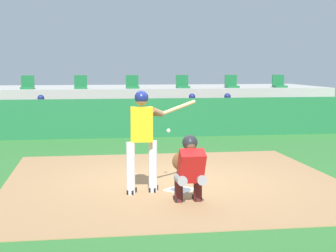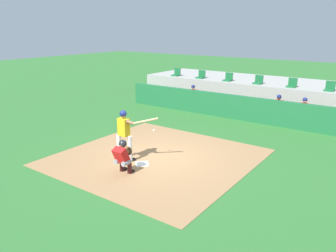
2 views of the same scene
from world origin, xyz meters
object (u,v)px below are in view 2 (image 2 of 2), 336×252
at_px(stadium_seat_4, 292,85).
at_px(batter_at_plate, 125,132).
at_px(stadium_seat_3, 258,81).
at_px(catcher_crouched, 123,155).
at_px(dugout_player_0, 192,96).
at_px(stadium_seat_0, 176,74).
at_px(home_plate, 142,164).
at_px(dugout_player_2, 303,111).
at_px(stadium_seat_1, 201,76).
at_px(stadium_seat_5, 330,88).
at_px(dugout_player_1, 277,107).
at_px(stadium_seat_2, 228,79).

bearing_deg(stadium_seat_4, batter_at_plate, -103.85).
bearing_deg(batter_at_plate, stadium_seat_3, 86.25).
height_order(catcher_crouched, dugout_player_0, dugout_player_0).
distance_m(catcher_crouched, stadium_seat_0, 12.41).
bearing_deg(home_plate, dugout_player_2, 69.45).
distance_m(dugout_player_2, stadium_seat_4, 2.51).
relative_size(home_plate, stadium_seat_3, 0.92).
bearing_deg(stadium_seat_3, home_plate, -90.00).
distance_m(batter_at_plate, stadium_seat_1, 10.71).
bearing_deg(stadium_seat_1, stadium_seat_3, 0.00).
height_order(batter_at_plate, dugout_player_0, batter_at_plate).
height_order(stadium_seat_3, stadium_seat_5, same).
bearing_deg(dugout_player_2, dugout_player_1, 180.00).
bearing_deg(stadium_seat_4, dugout_player_2, -59.56).
bearing_deg(stadium_seat_2, stadium_seat_1, 180.00).
distance_m(stadium_seat_4, stadium_seat_5, 1.86).
xyz_separation_m(stadium_seat_0, stadium_seat_5, (9.29, 0.00, 0.00)).
xyz_separation_m(home_plate, catcher_crouched, (-0.01, -0.88, 0.59)).
bearing_deg(dugout_player_1, stadium_seat_0, 164.64).
bearing_deg(stadium_seat_4, dugout_player_0, -157.69).
xyz_separation_m(home_plate, stadium_seat_4, (1.86, 10.18, 1.51)).
height_order(batter_at_plate, stadium_seat_0, stadium_seat_0).
height_order(dugout_player_0, dugout_player_2, same).
bearing_deg(stadium_seat_4, dugout_player_1, -90.63).
height_order(home_plate, dugout_player_2, dugout_player_2).
relative_size(catcher_crouched, stadium_seat_2, 4.26).
bearing_deg(stadium_seat_4, stadium_seat_0, 180.00).
bearing_deg(dugout_player_1, stadium_seat_2, 151.14).
xyz_separation_m(batter_at_plate, stadium_seat_1, (-3.04, 10.26, 0.50)).
distance_m(catcher_crouched, stadium_seat_3, 11.10).
height_order(dugout_player_2, stadium_seat_2, stadium_seat_2).
relative_size(home_plate, stadium_seat_1, 0.92).
height_order(batter_at_plate, dugout_player_2, batter_at_plate).
distance_m(batter_at_plate, catcher_crouched, 1.12).
bearing_deg(catcher_crouched, stadium_seat_5, 71.37).
xyz_separation_m(batter_at_plate, catcher_crouched, (0.66, -0.80, -0.43)).
distance_m(stadium_seat_3, stadium_seat_4, 1.86).
relative_size(catcher_crouched, stadium_seat_0, 4.26).
xyz_separation_m(home_plate, stadium_seat_1, (-3.71, 10.18, 1.51)).
height_order(dugout_player_1, stadium_seat_1, stadium_seat_1).
relative_size(batter_at_plate, catcher_crouched, 0.88).
distance_m(catcher_crouched, dugout_player_2, 9.53).
bearing_deg(stadium_seat_0, stadium_seat_2, 0.00).
bearing_deg(dugout_player_0, batter_at_plate, -73.55).
height_order(home_plate, stadium_seat_3, stadium_seat_3).
xyz_separation_m(dugout_player_0, stadium_seat_2, (1.24, 2.03, 0.86)).
bearing_deg(dugout_player_2, stadium_seat_0, 166.73).
height_order(catcher_crouched, stadium_seat_5, stadium_seat_5).
distance_m(dugout_player_0, stadium_seat_2, 2.53).
bearing_deg(stadium_seat_2, dugout_player_1, -28.86).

